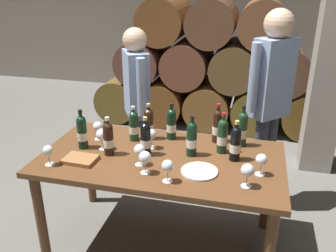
# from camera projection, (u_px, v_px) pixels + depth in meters

# --- Properties ---
(ground_plane) EXTENTS (14.00, 14.00, 0.00)m
(ground_plane) POSITION_uv_depth(u_px,v_px,m) (162.00, 242.00, 2.81)
(ground_plane) COLOR #66635E
(cellar_back_wall) EXTENTS (10.00, 0.24, 2.80)m
(cellar_back_wall) POSITION_uv_depth(u_px,v_px,m) (226.00, 10.00, 6.02)
(cellar_back_wall) COLOR gray
(cellar_back_wall) RESTS_ON ground_plane
(barrel_stack) EXTENTS (3.12, 0.90, 1.69)m
(barrel_stack) POSITION_uv_depth(u_px,v_px,m) (211.00, 70.00, 4.84)
(barrel_stack) COLOR brown
(barrel_stack) RESTS_ON ground_plane
(stone_pillar) EXTENTS (0.32, 0.32, 2.60)m
(stone_pillar) POSITION_uv_depth(u_px,v_px,m) (334.00, 47.00, 3.44)
(stone_pillar) COLOR gray
(stone_pillar) RESTS_ON ground_plane
(dining_table) EXTENTS (1.70, 0.90, 0.76)m
(dining_table) POSITION_uv_depth(u_px,v_px,m) (161.00, 168.00, 2.55)
(dining_table) COLOR brown
(dining_table) RESTS_ON ground_plane
(wine_bottle_0) EXTENTS (0.07, 0.07, 0.29)m
(wine_bottle_0) POSITION_uv_depth(u_px,v_px,m) (149.00, 124.00, 2.74)
(wine_bottle_0) COLOR black
(wine_bottle_0) RESTS_ON dining_table
(wine_bottle_1) EXTENTS (0.07, 0.07, 0.28)m
(wine_bottle_1) POSITION_uv_depth(u_px,v_px,m) (108.00, 138.00, 2.49)
(wine_bottle_1) COLOR black
(wine_bottle_1) RESTS_ON dining_table
(wine_bottle_2) EXTENTS (0.07, 0.07, 0.30)m
(wine_bottle_2) POSITION_uv_depth(u_px,v_px,m) (82.00, 132.00, 2.59)
(wine_bottle_2) COLOR black
(wine_bottle_2) RESTS_ON dining_table
(wine_bottle_3) EXTENTS (0.07, 0.07, 0.29)m
(wine_bottle_3) POSITION_uv_depth(u_px,v_px,m) (235.00, 143.00, 2.42)
(wine_bottle_3) COLOR black
(wine_bottle_3) RESTS_ON dining_table
(wine_bottle_4) EXTENTS (0.07, 0.07, 0.30)m
(wine_bottle_4) POSITION_uv_depth(u_px,v_px,m) (192.00, 138.00, 2.48)
(wine_bottle_4) COLOR black
(wine_bottle_4) RESTS_ON dining_table
(wine_bottle_5) EXTENTS (0.07, 0.07, 0.30)m
(wine_bottle_5) POSITION_uv_depth(u_px,v_px,m) (222.00, 136.00, 2.52)
(wine_bottle_5) COLOR #19381E
(wine_bottle_5) RESTS_ON dining_table
(wine_bottle_6) EXTENTS (0.07, 0.07, 0.29)m
(wine_bottle_6) POSITION_uv_depth(u_px,v_px,m) (146.00, 138.00, 2.49)
(wine_bottle_6) COLOR black
(wine_bottle_6) RESTS_ON dining_table
(wine_bottle_7) EXTENTS (0.07, 0.07, 0.32)m
(wine_bottle_7) POSITION_uv_depth(u_px,v_px,m) (242.00, 129.00, 2.62)
(wine_bottle_7) COLOR #19381E
(wine_bottle_7) RESTS_ON dining_table
(wine_bottle_8) EXTENTS (0.07, 0.07, 0.29)m
(wine_bottle_8) POSITION_uv_depth(u_px,v_px,m) (171.00, 124.00, 2.74)
(wine_bottle_8) COLOR black
(wine_bottle_8) RESTS_ON dining_table
(wine_bottle_9) EXTENTS (0.07, 0.07, 0.31)m
(wine_bottle_9) POSITION_uv_depth(u_px,v_px,m) (217.00, 126.00, 2.69)
(wine_bottle_9) COLOR black
(wine_bottle_9) RESTS_ON dining_table
(wine_bottle_10) EXTENTS (0.07, 0.07, 0.28)m
(wine_bottle_10) POSITION_uv_depth(u_px,v_px,m) (134.00, 125.00, 2.72)
(wine_bottle_10) COLOR #19381E
(wine_bottle_10) RESTS_ON dining_table
(wine_glass_0) EXTENTS (0.07, 0.07, 0.15)m
(wine_glass_0) POSITION_uv_depth(u_px,v_px,m) (98.00, 127.00, 2.73)
(wine_glass_0) COLOR white
(wine_glass_0) RESTS_ON dining_table
(wine_glass_1) EXTENTS (0.08, 0.08, 0.15)m
(wine_glass_1) POSITION_uv_depth(u_px,v_px,m) (145.00, 158.00, 2.26)
(wine_glass_1) COLOR white
(wine_glass_1) RESTS_ON dining_table
(wine_glass_2) EXTENTS (0.08, 0.08, 0.15)m
(wine_glass_2) POSITION_uv_depth(u_px,v_px,m) (151.00, 135.00, 2.59)
(wine_glass_2) COLOR white
(wine_glass_2) RESTS_ON dining_table
(wine_glass_3) EXTENTS (0.07, 0.07, 0.14)m
(wine_glass_3) POSITION_uv_depth(u_px,v_px,m) (48.00, 151.00, 2.36)
(wine_glass_3) COLOR white
(wine_glass_3) RESTS_ON dining_table
(wine_glass_4) EXTENTS (0.08, 0.08, 0.15)m
(wine_glass_4) POSITION_uv_depth(u_px,v_px,m) (247.00, 171.00, 2.11)
(wine_glass_4) COLOR white
(wine_glass_4) RESTS_ON dining_table
(wine_glass_5) EXTENTS (0.07, 0.07, 0.15)m
(wine_glass_5) POSITION_uv_depth(u_px,v_px,m) (168.00, 167.00, 2.16)
(wine_glass_5) COLOR white
(wine_glass_5) RESTS_ON dining_table
(wine_glass_6) EXTENTS (0.09, 0.09, 0.16)m
(wine_glass_6) POSITION_uv_depth(u_px,v_px,m) (102.00, 135.00, 2.57)
(wine_glass_6) COLOR white
(wine_glass_6) RESTS_ON dining_table
(wine_glass_7) EXTENTS (0.07, 0.07, 0.15)m
(wine_glass_7) POSITION_uv_depth(u_px,v_px,m) (261.00, 160.00, 2.24)
(wine_glass_7) COLOR white
(wine_glass_7) RESTS_ON dining_table
(wine_glass_8) EXTENTS (0.08, 0.08, 0.15)m
(wine_glass_8) POSITION_uv_depth(u_px,v_px,m) (139.00, 151.00, 2.36)
(wine_glass_8) COLOR white
(wine_glass_8) RESTS_ON dining_table
(tasting_notebook) EXTENTS (0.23, 0.17, 0.03)m
(tasting_notebook) POSITION_uv_depth(u_px,v_px,m) (80.00, 159.00, 2.44)
(tasting_notebook) COLOR #936038
(tasting_notebook) RESTS_ON dining_table
(serving_plate) EXTENTS (0.24, 0.24, 0.01)m
(serving_plate) POSITION_uv_depth(u_px,v_px,m) (199.00, 171.00, 2.31)
(serving_plate) COLOR white
(serving_plate) RESTS_ON dining_table
(sommelier_presenting) EXTENTS (0.37, 0.38, 1.72)m
(sommelier_presenting) POSITION_uv_depth(u_px,v_px,m) (271.00, 94.00, 2.91)
(sommelier_presenting) COLOR #383842
(sommelier_presenting) RESTS_ON ground_plane
(taster_seated_left) EXTENTS (0.32, 0.44, 1.54)m
(taster_seated_left) POSITION_uv_depth(u_px,v_px,m) (137.00, 98.00, 3.19)
(taster_seated_left) COLOR #383842
(taster_seated_left) RESTS_ON ground_plane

